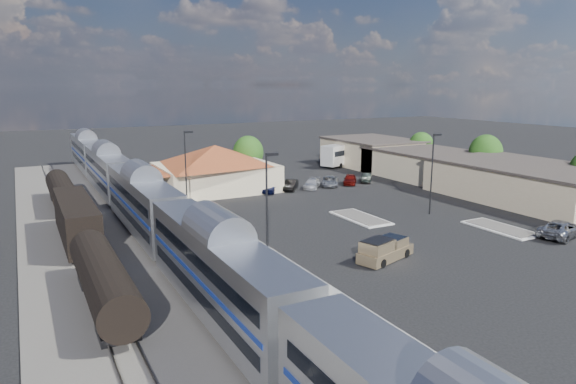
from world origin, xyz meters
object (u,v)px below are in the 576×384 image
suv (561,229)px  coach_bus (347,153)px  station_depot (215,167)px  pickup_truck (386,249)px

suv → coach_bus: 47.25m
suv → coach_bus: (7.15, 46.68, 1.45)m
station_depot → pickup_truck: 34.07m
station_depot → pickup_truck: size_ratio=3.14×
station_depot → pickup_truck: (2.52, -33.90, -2.23)m
suv → station_depot: bearing=16.9°
station_depot → pickup_truck: station_depot is taller
station_depot → coach_bus: station_depot is taller
pickup_truck → suv: (18.90, -2.61, -0.09)m
pickup_truck → coach_bus: (26.04, 44.07, 1.36)m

